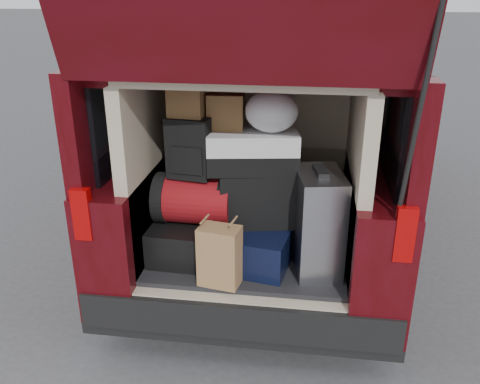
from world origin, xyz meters
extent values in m
plane|color=#3A3A3C|center=(0.00, 0.00, 0.00)|extent=(80.00, 80.00, 0.00)
cylinder|color=black|center=(-0.82, 0.40, 0.32)|extent=(0.24, 0.64, 0.64)
cylinder|color=black|center=(0.82, 0.40, 0.32)|extent=(0.24, 0.64, 0.64)
cylinder|color=black|center=(-0.82, 3.70, 0.32)|extent=(0.24, 0.64, 0.64)
cylinder|color=black|center=(0.82, 3.70, 0.32)|extent=(0.24, 0.64, 0.64)
cube|color=black|center=(0.00, 2.08, 0.26)|extent=(1.90, 4.85, 0.08)
cube|color=#3F0607|center=(-0.79, 2.08, 0.70)|extent=(0.33, 4.85, 0.80)
cube|color=#3F0607|center=(0.79, 2.08, 0.70)|extent=(0.33, 4.85, 0.80)
cube|color=#3F0607|center=(0.00, 2.08, 1.73)|extent=(1.82, 4.46, 0.10)
cube|color=black|center=(-0.88, 1.97, 1.44)|extent=(0.12, 4.25, 0.68)
cube|color=black|center=(0.88, 1.97, 1.44)|extent=(0.12, 4.25, 0.68)
cube|color=black|center=(0.00, -0.29, 0.40)|extent=(1.86, 0.16, 0.22)
cube|color=#990505|center=(-0.86, -0.33, 1.02)|extent=(0.10, 0.06, 0.30)
cube|color=#990505|center=(0.86, -0.33, 1.02)|extent=(0.10, 0.06, 0.30)
cube|color=black|center=(0.00, 0.28, 0.52)|extent=(1.24, 1.05, 0.06)
cube|color=#B6A58C|center=(-0.66, 0.28, 1.12)|extent=(0.08, 1.05, 1.15)
cube|color=#B6A58C|center=(0.66, 0.28, 1.12)|extent=(0.08, 1.05, 1.15)
cube|color=#B6A58C|center=(0.00, 0.83, 1.12)|extent=(1.34, 0.06, 1.15)
cube|color=#B6A58C|center=(0.00, 0.28, 1.73)|extent=(1.34, 1.05, 0.06)
cylinder|color=black|center=(0.84, -0.40, 1.65)|extent=(0.02, 0.90, 0.76)
cube|color=black|center=(0.00, 0.28, 0.28)|extent=(1.24, 1.05, 0.55)
cube|color=black|center=(-0.39, 0.17, 0.67)|extent=(0.45, 0.60, 0.23)
cube|color=black|center=(0.06, 0.12, 0.67)|extent=(0.53, 0.61, 0.24)
cube|color=silver|center=(0.43, 0.07, 0.86)|extent=(0.34, 0.46, 0.63)
cube|color=#9B6E46|center=(-0.12, -0.19, 0.73)|extent=(0.26, 0.19, 0.36)
cube|color=maroon|center=(-0.34, 0.14, 0.94)|extent=(0.49, 0.33, 0.31)
cube|color=black|center=(0.06, 0.20, 0.96)|extent=(0.53, 0.37, 0.35)
cube|color=black|center=(-0.35, 0.13, 1.28)|extent=(0.28, 0.19, 0.37)
cube|color=silver|center=(0.02, 0.19, 1.25)|extent=(0.58, 0.36, 0.24)
cube|color=brown|center=(-0.37, 0.17, 1.56)|extent=(0.22, 0.18, 0.19)
cube|color=brown|center=(-0.15, 0.24, 1.48)|extent=(0.23, 0.19, 0.21)
ellipsoid|color=silver|center=(0.13, 0.20, 1.50)|extent=(0.36, 0.34, 0.25)
camera|label=1|loc=(0.35, -2.72, 2.21)|focal=38.00mm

